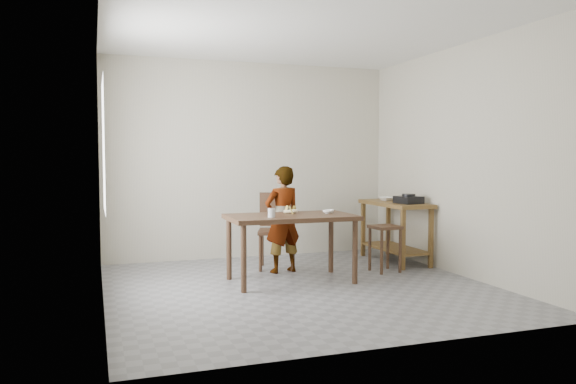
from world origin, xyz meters
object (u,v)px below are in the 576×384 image
object	(u,v)px
child	(283,219)
dining_chair	(277,231)
prep_counter	(395,232)
stool	(385,249)
dining_table	(291,248)

from	to	relation	value
child	dining_chair	size ratio (longest dim) A/B	1.36
prep_counter	stool	bearing A→B (deg)	-129.61
dining_chair	stool	size ratio (longest dim) A/B	1.67
dining_table	dining_chair	distance (m)	0.77
dining_table	child	size ratio (longest dim) A/B	1.09
child	stool	world-z (taller)	child
child	stool	bearing A→B (deg)	150.89
dining_table	dining_chair	xyz separation A→B (m)	(0.08, 0.76, 0.10)
stool	child	bearing A→B (deg)	162.58
prep_counter	dining_chair	world-z (taller)	dining_chair
prep_counter	child	size ratio (longest dim) A/B	0.93
child	dining_chair	world-z (taller)	child
dining_table	stool	world-z (taller)	dining_table
dining_table	dining_chair	world-z (taller)	dining_chair
dining_chair	child	bearing A→B (deg)	-71.40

